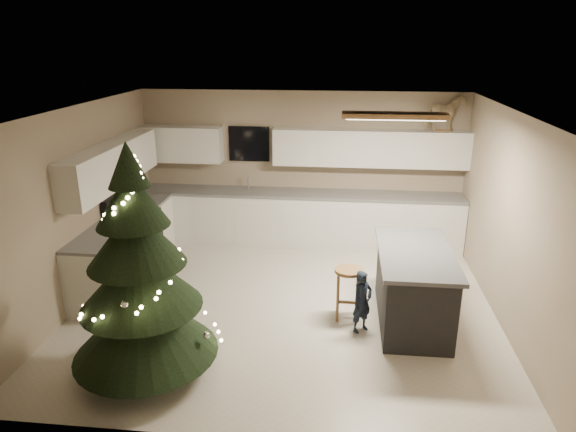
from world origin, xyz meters
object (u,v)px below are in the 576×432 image
Objects in this scene: christmas_tree at (140,284)px; island at (413,286)px; rocking_horse at (445,113)px; bar_stool at (348,281)px; toddler at (362,302)px.

island is at bearing 24.89° from christmas_tree.
christmas_tree is at bearing 112.84° from rocking_horse.
bar_stool is 0.96× the size of rocking_horse.
island is at bearing -15.23° from toddler.
toddler is (2.31, 1.06, -0.64)m from christmas_tree.
christmas_tree reaches higher than bar_stool.
toddler is at bearing -61.33° from bar_stool.
bar_stool is (-0.81, -0.00, 0.03)m from island.
bar_stool is 0.27× the size of christmas_tree.
christmas_tree is at bearing -155.11° from island.
rocking_horse is at bearing 60.11° from bar_stool.
christmas_tree is at bearing -147.48° from bar_stool.
rocking_horse is (1.30, 2.87, 1.90)m from toddler.
island is at bearing 140.95° from rocking_horse.
island is 2.51× the size of bar_stool.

